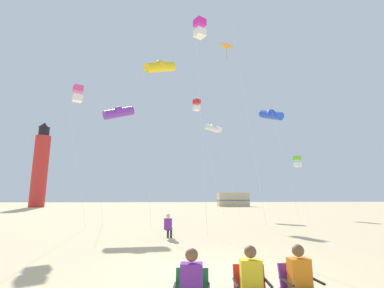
{
  "coord_description": "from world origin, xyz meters",
  "views": [
    {
      "loc": [
        -1.1,
        -7.55,
        1.94
      ],
      "look_at": [
        0.62,
        9.74,
        5.29
      ],
      "focal_mm": 25.73,
      "sensor_mm": 36.0,
      "label": 1
    }
  ],
  "objects_px": {
    "camp_chair_purple": "(299,286)",
    "spectator_red_chair": "(252,283)",
    "kite_tube_white": "(213,128)",
    "kite_box_magenta": "(200,28)",
    "kite_box_rainbow": "(78,94)",
    "lighthouse_distant": "(40,167)",
    "spectator_green_chair": "(191,288)",
    "spectator_purple_chair": "(303,281)",
    "rv_van_tan": "(233,200)",
    "kite_box_lime": "(297,162)",
    "kite_tube_violet": "(119,112)",
    "kite_box_scarlet": "(197,105)",
    "kite_tube_gold": "(160,67)",
    "kite_flyer_standing": "(168,225)",
    "camp_chair_red": "(251,288)",
    "kite_tube_blue": "(271,115)",
    "kite_diamond_orange": "(228,53)"
  },
  "relations": [
    {
      "from": "camp_chair_purple",
      "to": "spectator_red_chair",
      "type": "bearing_deg",
      "value": -172.04
    },
    {
      "from": "kite_tube_white",
      "to": "kite_box_magenta",
      "type": "relative_size",
      "value": 0.85
    },
    {
      "from": "kite_box_rainbow",
      "to": "lighthouse_distant",
      "type": "bearing_deg",
      "value": 115.8
    },
    {
      "from": "spectator_green_chair",
      "to": "lighthouse_distant",
      "type": "bearing_deg",
      "value": 123.46
    },
    {
      "from": "spectator_purple_chair",
      "to": "rv_van_tan",
      "type": "bearing_deg",
      "value": 74.05
    },
    {
      "from": "kite_box_lime",
      "to": "kite_tube_violet",
      "type": "relative_size",
      "value": 0.66
    },
    {
      "from": "spectator_purple_chair",
      "to": "kite_box_rainbow",
      "type": "relative_size",
      "value": 0.12
    },
    {
      "from": "spectator_purple_chair",
      "to": "kite_box_rainbow",
      "type": "xyz_separation_m",
      "value": [
        -8.42,
        14.37,
        8.43
      ]
    },
    {
      "from": "kite_box_scarlet",
      "to": "kite_tube_violet",
      "type": "height_order",
      "value": "kite_box_scarlet"
    },
    {
      "from": "spectator_red_chair",
      "to": "camp_chair_purple",
      "type": "xyz_separation_m",
      "value": [
        0.83,
        0.16,
        -0.11
      ]
    },
    {
      "from": "kite_tube_gold",
      "to": "lighthouse_distant",
      "type": "distance_m",
      "value": 44.75
    },
    {
      "from": "kite_box_rainbow",
      "to": "kite_box_lime",
      "type": "relative_size",
      "value": 1.57
    },
    {
      "from": "kite_box_lime",
      "to": "kite_flyer_standing",
      "type": "bearing_deg",
      "value": -135.13
    },
    {
      "from": "spectator_green_chair",
      "to": "kite_flyer_standing",
      "type": "relative_size",
      "value": 1.0
    },
    {
      "from": "kite_tube_gold",
      "to": "kite_box_magenta",
      "type": "relative_size",
      "value": 0.96
    },
    {
      "from": "kite_box_lime",
      "to": "kite_tube_violet",
      "type": "bearing_deg",
      "value": -161.98
    },
    {
      "from": "kite_box_magenta",
      "to": "kite_box_lime",
      "type": "xyz_separation_m",
      "value": [
        11.7,
        12.03,
        -6.51
      ]
    },
    {
      "from": "camp_chair_red",
      "to": "spectator_purple_chair",
      "type": "height_order",
      "value": "spectator_purple_chair"
    },
    {
      "from": "camp_chair_red",
      "to": "spectator_red_chair",
      "type": "xyz_separation_m",
      "value": [
        -0.01,
        -0.14,
        0.11
      ]
    },
    {
      "from": "camp_chair_purple",
      "to": "rv_van_tan",
      "type": "bearing_deg",
      "value": 74.01
    },
    {
      "from": "kite_flyer_standing",
      "to": "kite_box_magenta",
      "type": "xyz_separation_m",
      "value": [
        1.75,
        1.36,
        11.45
      ]
    },
    {
      "from": "kite_tube_violet",
      "to": "rv_van_tan",
      "type": "xyz_separation_m",
      "value": [
        18.02,
        35.89,
        -7.14
      ]
    },
    {
      "from": "spectator_red_chair",
      "to": "kite_tube_blue",
      "type": "relative_size",
      "value": 0.12
    },
    {
      "from": "camp_chair_red",
      "to": "kite_box_lime",
      "type": "height_order",
      "value": "kite_box_lime"
    },
    {
      "from": "camp_chair_red",
      "to": "kite_tube_gold",
      "type": "height_order",
      "value": "kite_tube_gold"
    },
    {
      "from": "spectator_red_chair",
      "to": "kite_box_rainbow",
      "type": "xyz_separation_m",
      "value": [
        -7.57,
        14.39,
        8.43
      ]
    },
    {
      "from": "camp_chair_purple",
      "to": "rv_van_tan",
      "type": "xyz_separation_m",
      "value": [
        12.06,
        52.58,
        0.89
      ]
    },
    {
      "from": "kite_box_scarlet",
      "to": "rv_van_tan",
      "type": "distance_m",
      "value": 34.01
    },
    {
      "from": "camp_chair_purple",
      "to": "kite_box_magenta",
      "type": "bearing_deg",
      "value": 88.44
    },
    {
      "from": "spectator_red_chair",
      "to": "spectator_purple_chair",
      "type": "bearing_deg",
      "value": 7.78
    },
    {
      "from": "kite_box_lime",
      "to": "rv_van_tan",
      "type": "distance_m",
      "value": 30.52
    },
    {
      "from": "camp_chair_red",
      "to": "kite_box_scarlet",
      "type": "xyz_separation_m",
      "value": [
        1.72,
        22.01,
        10.67
      ]
    },
    {
      "from": "camp_chair_purple",
      "to": "kite_box_scarlet",
      "type": "bearing_deg",
      "value": 84.58
    },
    {
      "from": "kite_box_magenta",
      "to": "kite_box_scarlet",
      "type": "bearing_deg",
      "value": 84.26
    },
    {
      "from": "spectator_red_chair",
      "to": "kite_flyer_standing",
      "type": "xyz_separation_m",
      "value": [
        -1.19,
        9.12,
        0.0
      ]
    },
    {
      "from": "camp_chair_purple",
      "to": "kite_box_lime",
      "type": "xyz_separation_m",
      "value": [
        11.43,
        22.35,
        5.05
      ]
    },
    {
      "from": "kite_tube_violet",
      "to": "kite_box_lime",
      "type": "bearing_deg",
      "value": 18.02
    },
    {
      "from": "camp_chair_red",
      "to": "kite_box_magenta",
      "type": "distance_m",
      "value": 15.52
    },
    {
      "from": "camp_chair_purple",
      "to": "kite_flyer_standing",
      "type": "height_order",
      "value": "kite_flyer_standing"
    },
    {
      "from": "camp_chair_purple",
      "to": "spectator_green_chair",
      "type": "bearing_deg",
      "value": -173.42
    },
    {
      "from": "kite_tube_gold",
      "to": "kite_box_scarlet",
      "type": "bearing_deg",
      "value": 64.48
    },
    {
      "from": "spectator_green_chair",
      "to": "kite_tube_blue",
      "type": "height_order",
      "value": "kite_tube_blue"
    },
    {
      "from": "camp_chair_red",
      "to": "rv_van_tan",
      "type": "distance_m",
      "value": 54.16
    },
    {
      "from": "kite_tube_gold",
      "to": "kite_box_rainbow",
      "type": "distance_m",
      "value": 6.19
    },
    {
      "from": "kite_tube_white",
      "to": "kite_tube_violet",
      "type": "xyz_separation_m",
      "value": [
        -9.41,
        -10.25,
        -1.54
      ]
    },
    {
      "from": "kite_tube_white",
      "to": "rv_van_tan",
      "type": "distance_m",
      "value": 28.41
    },
    {
      "from": "kite_diamond_orange",
      "to": "kite_tube_gold",
      "type": "height_order",
      "value": "kite_diamond_orange"
    },
    {
      "from": "camp_chair_purple",
      "to": "kite_tube_gold",
      "type": "height_order",
      "value": "kite_tube_gold"
    },
    {
      "from": "camp_chair_red",
      "to": "spectator_green_chair",
      "type": "bearing_deg",
      "value": -158.03
    },
    {
      "from": "rv_van_tan",
      "to": "kite_box_rainbow",
      "type": "bearing_deg",
      "value": -120.25
    }
  ]
}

